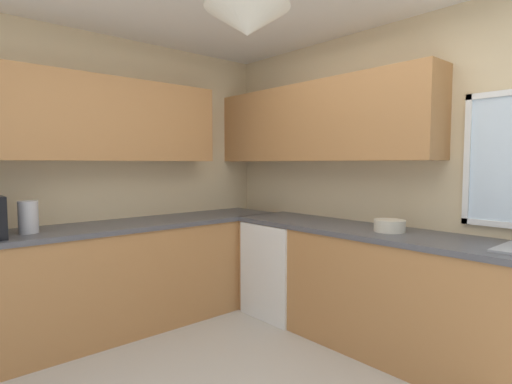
% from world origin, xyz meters
% --- Properties ---
extents(room_shell, '(4.17, 3.50, 2.62)m').
position_xyz_m(room_shell, '(-0.79, 0.58, 1.83)').
color(room_shell, beige).
rests_on(room_shell, ground_plane).
extents(counter_run_left, '(0.65, 3.11, 0.92)m').
position_xyz_m(counter_run_left, '(-1.72, 0.00, 0.46)').
color(counter_run_left, '#AD7542').
rests_on(counter_run_left, ground_plane).
extents(counter_run_back, '(3.26, 0.65, 0.92)m').
position_xyz_m(counter_run_back, '(0.21, 1.38, 0.46)').
color(counter_run_back, '#AD7542').
rests_on(counter_run_back, ground_plane).
extents(dishwasher, '(0.60, 0.60, 0.87)m').
position_xyz_m(dishwasher, '(-1.06, 1.35, 0.44)').
color(dishwasher, white).
rests_on(dishwasher, ground_plane).
extents(kettle, '(0.14, 0.14, 0.24)m').
position_xyz_m(kettle, '(-1.70, -0.67, 1.04)').
color(kettle, '#B7B7BC').
rests_on(kettle, counter_run_left).
extents(bowl, '(0.23, 0.23, 0.09)m').
position_xyz_m(bowl, '(0.01, 1.38, 0.96)').
color(bowl, beige).
rests_on(bowl, counter_run_back).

